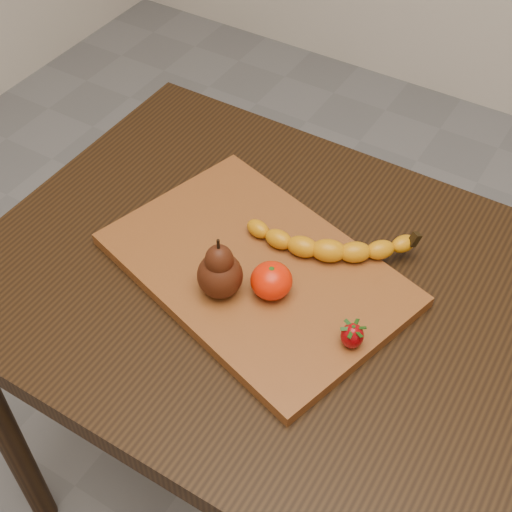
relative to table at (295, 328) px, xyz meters
The scene contains 7 objects.
ground 0.66m from the table, ahead, with size 3.50×3.50×0.00m, color slate.
table is the anchor object (origin of this frame).
cutting_board 0.13m from the table, behind, with size 0.45×0.30×0.02m, color brown.
banana 0.15m from the table, 74.17° to the left, with size 0.23×0.06×0.04m, color orange, non-canonical shape.
pear 0.21m from the table, 138.62° to the right, with size 0.07×0.07×0.10m, color #41190A, non-canonical shape.
mandarin 0.15m from the table, 117.93° to the right, with size 0.06×0.06×0.05m, color red.
strawberry 0.19m from the table, 27.98° to the right, with size 0.03×0.03×0.04m, color #980408, non-canonical shape.
Camera 1 is at (0.31, -0.63, 1.59)m, focal length 50.00 mm.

